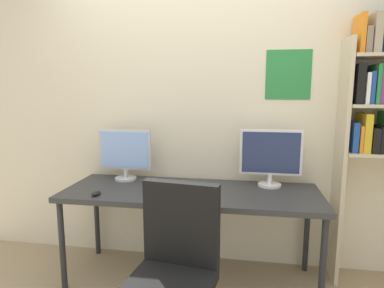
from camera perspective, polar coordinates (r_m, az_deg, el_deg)
wall_back at (r=2.85m, az=1.21°, el=5.38°), size 4.34×0.11×2.60m
desk at (r=2.56m, az=-0.18°, el=-9.15°), size 1.94×0.68×0.74m
monitor_left at (r=2.84m, az=-11.50°, el=-1.53°), size 0.45×0.18×0.43m
monitor_right at (r=2.66m, az=13.43°, el=-1.99°), size 0.48×0.18×0.45m
keyboard_main at (r=2.32m, az=-1.12°, el=-9.42°), size 0.37×0.13×0.02m
computer_mouse at (r=2.52m, az=-16.24°, el=-8.16°), size 0.06×0.10×0.03m
coffee_mug at (r=2.49m, az=-6.53°, el=-7.37°), size 0.11×0.08×0.09m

